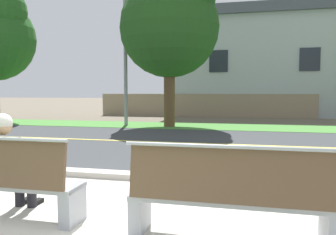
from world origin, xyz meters
TOP-DOWN VIEW (x-y plane):
  - ground_plane at (0.00, 8.00)m, footprint 140.00×140.00m
  - sidewalk_pavement at (0.00, 0.40)m, footprint 44.00×3.60m
  - curb_edge at (0.00, 2.35)m, footprint 44.00×0.30m
  - street_asphalt at (0.00, 6.50)m, footprint 52.00×8.00m
  - road_centre_line at (0.00, 6.50)m, footprint 48.00×0.14m
  - far_verge_grass at (0.00, 11.33)m, footprint 48.00×2.80m
  - bench_right at (1.34, 0.29)m, footprint 2.03×0.48m
  - seated_person_olive at (-1.28, 0.46)m, footprint 0.52×0.68m
  - streetlamp at (-3.62, 11.14)m, footprint 0.24×2.10m
  - shade_tree_left at (-1.49, 10.84)m, footprint 4.24×4.24m
  - garden_wall at (-0.87, 16.99)m, footprint 13.00×0.36m
  - house_across_street at (2.58, 20.18)m, footprint 12.22×6.91m

SIDE VIEW (x-z plane):
  - ground_plane at x=0.00m, z-range 0.00..0.00m
  - street_asphalt at x=0.00m, z-range 0.00..0.01m
  - sidewalk_pavement at x=0.00m, z-range 0.00..0.01m
  - far_verge_grass at x=0.00m, z-range 0.00..0.02m
  - road_centre_line at x=0.00m, z-range 0.01..0.01m
  - curb_edge at x=0.00m, z-range 0.00..0.11m
  - bench_right at x=1.34m, z-range -0.04..0.97m
  - seated_person_olive at x=-1.28m, z-range 0.05..1.30m
  - garden_wall at x=-0.87m, z-range 0.00..1.40m
  - house_across_street at x=2.58m, z-range 0.04..6.73m
  - streetlamp at x=-3.62m, z-range 0.50..7.25m
  - shade_tree_left at x=-1.49m, z-range 1.05..8.04m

